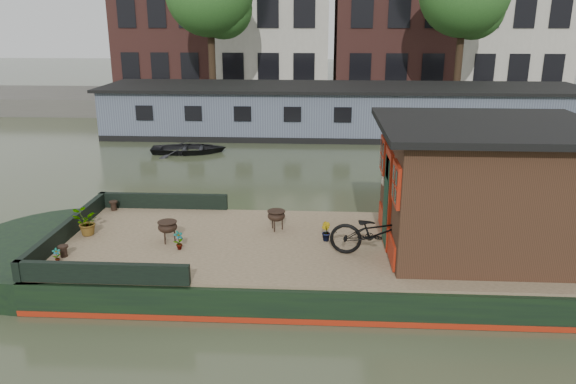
# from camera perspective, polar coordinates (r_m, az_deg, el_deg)

# --- Properties ---
(ground) EXTENTS (120.00, 120.00, 0.00)m
(ground) POSITION_cam_1_polar(r_m,az_deg,el_deg) (11.39, 7.54, -8.29)
(ground) COLOR #303924
(ground) RESTS_ON ground
(houseboat_hull) EXTENTS (14.01, 4.02, 0.60)m
(houseboat_hull) POSITION_cam_1_polar(r_m,az_deg,el_deg) (11.25, 0.77, -6.94)
(houseboat_hull) COLOR black
(houseboat_hull) RESTS_ON ground
(houseboat_deck) EXTENTS (11.80, 3.80, 0.05)m
(houseboat_deck) POSITION_cam_1_polar(r_m,az_deg,el_deg) (11.14, 7.67, -5.39)
(houseboat_deck) COLOR #927E5A
(houseboat_deck) RESTS_ON houseboat_hull
(bow_bulwark) EXTENTS (3.00, 4.00, 0.35)m
(bow_bulwark) POSITION_cam_1_polar(r_m,az_deg,el_deg) (11.79, -17.71, -3.74)
(bow_bulwark) COLOR black
(bow_bulwark) RESTS_ON houseboat_deck
(cabin) EXTENTS (4.00, 3.50, 2.42)m
(cabin) POSITION_cam_1_polar(r_m,az_deg,el_deg) (11.12, 19.24, 0.58)
(cabin) COLOR black
(cabin) RESTS_ON houseboat_deck
(bicycle) EXTENTS (1.81, 0.82, 0.92)m
(bicycle) POSITION_cam_1_polar(r_m,az_deg,el_deg) (10.49, 9.07, -4.07)
(bicycle) COLOR black
(bicycle) RESTS_ON houseboat_deck
(potted_plant_a) EXTENTS (0.23, 0.24, 0.37)m
(potted_plant_a) POSITION_cam_1_polar(r_m,az_deg,el_deg) (10.91, -11.04, -4.85)
(potted_plant_a) COLOR brown
(potted_plant_a) RESTS_ON houseboat_deck
(potted_plant_b) EXTENTS (0.25, 0.26, 0.38)m
(potted_plant_b) POSITION_cam_1_polar(r_m,az_deg,el_deg) (11.17, 3.84, -4.03)
(potted_plant_b) COLOR brown
(potted_plant_b) RESTS_ON houseboat_deck
(potted_plant_c) EXTENTS (0.64, 0.62, 0.54)m
(potted_plant_c) POSITION_cam_1_polar(r_m,az_deg,el_deg) (12.09, -19.86, -2.94)
(potted_plant_c) COLOR #97532B
(potted_plant_c) RESTS_ON houseboat_deck
(potted_plant_e) EXTENTS (0.18, 0.16, 0.28)m
(potted_plant_e) POSITION_cam_1_polar(r_m,az_deg,el_deg) (11.01, -22.44, -5.99)
(potted_plant_e) COLOR brown
(potted_plant_e) RESTS_ON houseboat_deck
(brazier_front) EXTENTS (0.40, 0.40, 0.43)m
(brazier_front) POSITION_cam_1_polar(r_m,az_deg,el_deg) (11.31, -12.11, -3.97)
(brazier_front) COLOR black
(brazier_front) RESTS_ON houseboat_deck
(brazier_rear) EXTENTS (0.48, 0.48, 0.43)m
(brazier_rear) POSITION_cam_1_polar(r_m,az_deg,el_deg) (11.68, -1.19, -2.89)
(brazier_rear) COLOR black
(brazier_rear) RESTS_ON houseboat_deck
(bollard_port) EXTENTS (0.19, 0.19, 0.22)m
(bollard_port) POSITION_cam_1_polar(r_m,az_deg,el_deg) (13.49, -17.30, -1.34)
(bollard_port) COLOR black
(bollard_port) RESTS_ON houseboat_deck
(bollard_stbd) EXTENTS (0.19, 0.19, 0.22)m
(bollard_stbd) POSITION_cam_1_polar(r_m,az_deg,el_deg) (11.24, -21.85, -5.60)
(bollard_stbd) COLOR black
(bollard_stbd) RESTS_ON houseboat_deck
(dinghy) EXTENTS (2.98, 2.28, 0.58)m
(dinghy) POSITION_cam_1_polar(r_m,az_deg,el_deg) (21.54, -10.05, 4.72)
(dinghy) COLOR black
(dinghy) RESTS_ON ground
(far_houseboat) EXTENTS (20.40, 4.40, 2.11)m
(far_houseboat) POSITION_cam_1_polar(r_m,az_deg,el_deg) (24.58, 5.40, 8.06)
(far_houseboat) COLOR slate
(far_houseboat) RESTS_ON ground
(quay) EXTENTS (60.00, 6.00, 0.90)m
(quay) POSITION_cam_1_polar(r_m,az_deg,el_deg) (31.08, 4.98, 9.05)
(quay) COLOR #47443F
(quay) RESTS_ON ground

